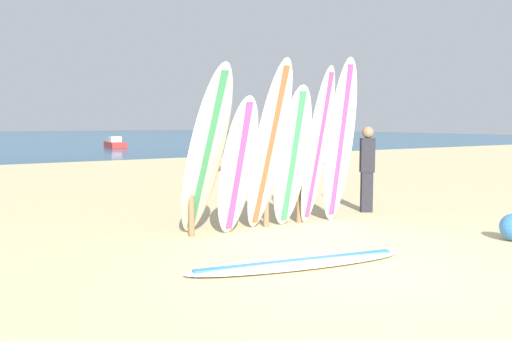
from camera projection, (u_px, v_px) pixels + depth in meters
The scene contains 11 objects.
ground_plane at pixel (369, 275), 5.50m from camera, with size 120.00×120.00×0.00m, color #CCB784.
surfboard_rack at pixel (266, 185), 8.00m from camera, with size 2.67×0.09×1.11m.
surfboard_leaning_far_left at pixel (206, 153), 7.07m from camera, with size 0.59×1.21×2.43m.
surfboard_leaning_left at pixel (238, 167), 7.26m from camera, with size 0.60×0.71×2.02m.
surfboard_leaning_center_left at pixel (269, 148), 7.46m from camera, with size 0.53×1.05×2.53m.
surfboard_leaning_center at pixel (292, 158), 7.83m from camera, with size 0.62×0.74×2.20m.
surfboard_leaning_center_right at pixel (318, 147), 8.08m from camera, with size 0.55×0.67×2.51m.
surfboard_leaning_right at pixel (340, 142), 8.22m from camera, with size 0.59×0.74×2.65m.
surfboard_lying_on_sand at pixel (298, 263), 5.86m from camera, with size 2.72×1.04×0.08m.
beachgoer_standing at pixel (367, 165), 9.31m from camera, with size 0.30×0.27×1.57m.
small_boat_offshore at pixel (115, 143), 33.44m from camera, with size 1.24×3.12×0.71m.
Camera 1 is at (-3.88, -3.90, 1.64)m, focal length 35.88 mm.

